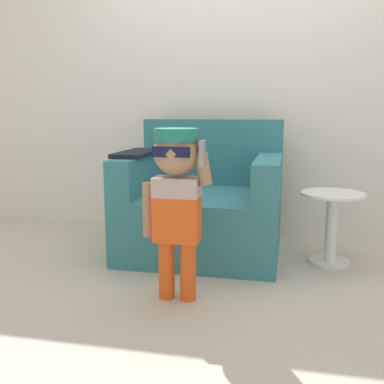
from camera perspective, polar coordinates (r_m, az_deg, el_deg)
name	(u,v)px	position (r m, az deg, el deg)	size (l,w,h in m)	color
ground_plane	(226,252)	(3.28, 4.40, -7.66)	(10.00, 10.00, 0.00)	#BCB29E
wall_back	(240,74)	(3.79, 6.10, 14.65)	(10.00, 0.05, 2.60)	silver
armchair	(204,205)	(3.26, 1.56, -1.67)	(1.10, 0.99, 0.94)	teal
person_child	(176,187)	(2.35, -2.00, 0.58)	(0.38, 0.28, 0.92)	#E05119
side_table	(331,221)	(3.12, 17.29, -3.51)	(0.42, 0.42, 0.48)	white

